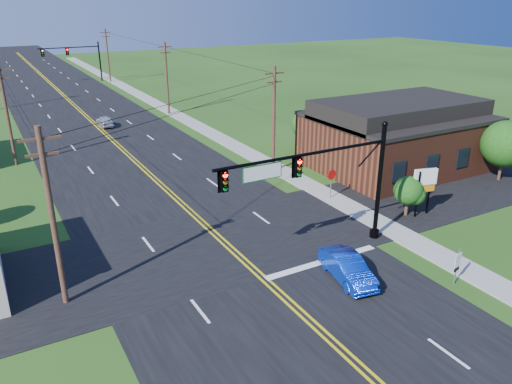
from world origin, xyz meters
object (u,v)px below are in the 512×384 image
signal_mast_far (74,56)px  stop_sign (331,178)px  signal_mast_main (320,178)px  blue_car (347,269)px  route_sign (457,264)px

signal_mast_far → stop_sign: size_ratio=4.67×
signal_mast_main → signal_mast_far: same height
signal_mast_main → stop_sign: 9.37m
blue_car → signal_mast_far: bearing=99.6°
blue_car → stop_sign: stop_sign is taller
signal_mast_far → blue_car: 75.27m
signal_mast_main → signal_mast_far: bearing=89.9°
blue_car → route_sign: bearing=-23.9°
route_sign → stop_sign: stop_sign is taller
signal_mast_far → route_sign: signal_mast_far is taller
signal_mast_far → blue_car: signal_mast_far is taller
stop_sign → blue_car: bearing=-130.4°
route_sign → stop_sign: (1.59, 12.84, 0.45)m
signal_mast_main → blue_car: bearing=-95.5°
signal_mast_far → blue_car: (-0.41, -75.17, -3.85)m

